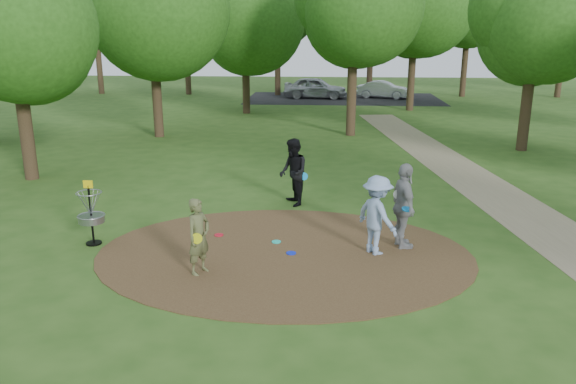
{
  "coord_description": "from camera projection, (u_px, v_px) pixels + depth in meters",
  "views": [
    {
      "loc": [
        0.92,
        -11.64,
        4.81
      ],
      "look_at": [
        0.0,
        1.2,
        1.1
      ],
      "focal_mm": 35.0,
      "sensor_mm": 36.0,
      "label": 1
    }
  ],
  "objects": [
    {
      "name": "disc_ground_red",
      "position": [
        219.0,
        235.0,
        13.64
      ],
      "size": [
        0.22,
        0.22,
        0.02
      ],
      "primitive_type": "cylinder",
      "color": "red",
      "rests_on": "dirt_clearing"
    },
    {
      "name": "car_right",
      "position": [
        383.0,
        90.0,
        41.22
      ],
      "size": [
        3.99,
        2.27,
        1.24
      ],
      "primitive_type": "imported",
      "rotation": [
        0.0,
        0.0,
        1.3
      ],
      "color": "#B5B9BD",
      "rests_on": "ground"
    },
    {
      "name": "footpath",
      "position": [
        549.0,
        230.0,
        14.02
      ],
      "size": [
        7.55,
        39.89,
        0.01
      ],
      "primitive_type": "cube",
      "rotation": [
        0.0,
        0.0,
        0.14
      ],
      "color": "#8C7A5B",
      "rests_on": "ground"
    },
    {
      "name": "car_left",
      "position": [
        315.0,
        88.0,
        41.03
      ],
      "size": [
        4.76,
        2.4,
        1.55
      ],
      "primitive_type": "imported",
      "rotation": [
        0.0,
        0.0,
        1.44
      ],
      "color": "#989C9F",
      "rests_on": "ground"
    },
    {
      "name": "disc_golf_basket",
      "position": [
        90.0,
        208.0,
        12.9
      ],
      "size": [
        0.63,
        0.63,
        1.54
      ],
      "color": "black",
      "rests_on": "ground"
    },
    {
      "name": "dirt_clearing",
      "position": [
        284.0,
        254.0,
        12.55
      ],
      "size": [
        8.4,
        8.4,
        0.02
      ],
      "primitive_type": "cylinder",
      "color": "#47301C",
      "rests_on": "ground"
    },
    {
      "name": "player_throwing_with_disc",
      "position": [
        377.0,
        215.0,
        12.34
      ],
      "size": [
        1.41,
        1.32,
        1.79
      ],
      "color": "#88A2CC",
      "rests_on": "ground"
    },
    {
      "name": "disc_ground_cyan",
      "position": [
        276.0,
        242.0,
        13.2
      ],
      "size": [
        0.22,
        0.22,
        0.02
      ],
      "primitive_type": "cylinder",
      "color": "#19CEB7",
      "rests_on": "dirt_clearing"
    },
    {
      "name": "tree_ring",
      "position": [
        348.0,
        17.0,
        19.47
      ],
      "size": [
        37.25,
        45.76,
        9.17
      ],
      "color": "#332316",
      "rests_on": "ground"
    },
    {
      "name": "ground",
      "position": [
        284.0,
        254.0,
        12.55
      ],
      "size": [
        100.0,
        100.0,
        0.0
      ],
      "primitive_type": "plane",
      "color": "#2D5119",
      "rests_on": "ground"
    },
    {
      "name": "player_waiting_with_disc",
      "position": [
        404.0,
        206.0,
        12.67
      ],
      "size": [
        0.71,
        1.24,
        1.98
      ],
      "color": "gray",
      "rests_on": "ground"
    },
    {
      "name": "parking_lot",
      "position": [
        343.0,
        98.0,
        41.16
      ],
      "size": [
        14.0,
        8.0,
        0.01
      ],
      "primitive_type": "cube",
      "color": "black",
      "rests_on": "ground"
    },
    {
      "name": "player_observer_with_disc",
      "position": [
        199.0,
        237.0,
        11.34
      ],
      "size": [
        0.62,
        0.7,
        1.6
      ],
      "color": "brown",
      "rests_on": "ground"
    },
    {
      "name": "disc_ground_blue",
      "position": [
        291.0,
        253.0,
        12.53
      ],
      "size": [
        0.22,
        0.22,
        0.02
      ],
      "primitive_type": "cylinder",
      "color": "#0D23E7",
      "rests_on": "dirt_clearing"
    },
    {
      "name": "player_walking_with_disc",
      "position": [
        293.0,
        172.0,
        15.84
      ],
      "size": [
        0.99,
        1.12,
        1.91
      ],
      "color": "black",
      "rests_on": "ground"
    }
  ]
}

